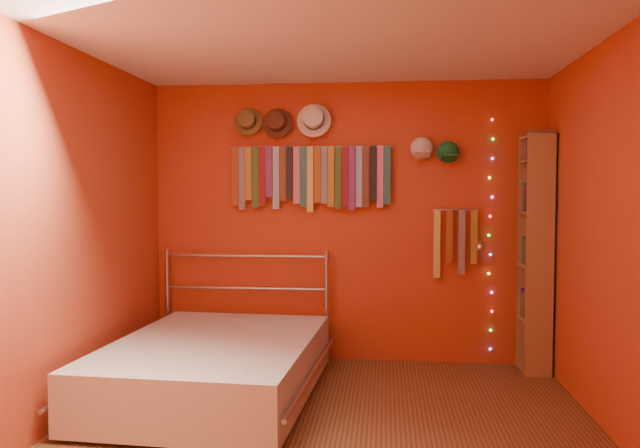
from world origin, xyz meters
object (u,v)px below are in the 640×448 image
(reading_lamp, at_px, (479,247))
(tie_rack, at_px, (310,175))
(bookshelf, at_px, (541,252))
(bed, at_px, (215,366))

(reading_lamp, bearing_deg, tie_rack, 173.73)
(tie_rack, distance_m, bookshelf, 2.08)
(tie_rack, bearing_deg, bed, -118.52)
(bed, bearing_deg, bookshelf, 22.85)
(reading_lamp, distance_m, bed, 2.39)
(tie_rack, height_order, bookshelf, bookshelf)
(bookshelf, bearing_deg, tie_rack, 175.50)
(tie_rack, xyz_separation_m, bookshelf, (1.97, -0.16, -0.66))
(bookshelf, bearing_deg, reading_lamp, -179.37)
(tie_rack, distance_m, reading_lamp, 1.60)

